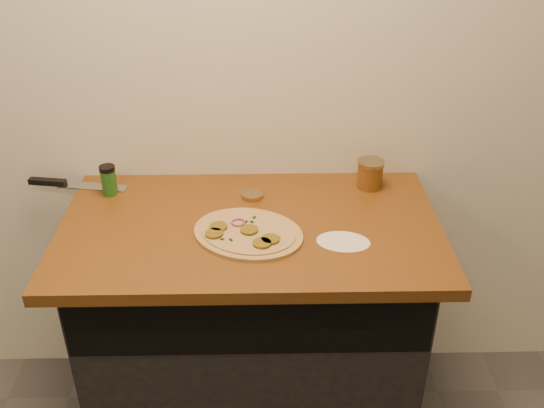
{
  "coord_description": "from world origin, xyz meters",
  "views": [
    {
      "loc": [
        0.04,
        -0.19,
        1.93
      ],
      "look_at": [
        0.07,
        1.45,
        0.95
      ],
      "focal_mm": 40.0,
      "sensor_mm": 36.0,
      "label": 1
    }
  ],
  "objects_px": {
    "pizza": "(247,233)",
    "spice_shaker": "(109,180)",
    "chefs_knife": "(69,184)",
    "salsa_jar": "(370,174)"
  },
  "relations": [
    {
      "from": "chefs_knife",
      "to": "salsa_jar",
      "type": "height_order",
      "value": "salsa_jar"
    },
    {
      "from": "chefs_knife",
      "to": "spice_shaker",
      "type": "height_order",
      "value": "spice_shaker"
    },
    {
      "from": "pizza",
      "to": "spice_shaker",
      "type": "distance_m",
      "value": 0.54
    },
    {
      "from": "pizza",
      "to": "salsa_jar",
      "type": "xyz_separation_m",
      "value": [
        0.42,
        0.3,
        0.04
      ]
    },
    {
      "from": "chefs_knife",
      "to": "spice_shaker",
      "type": "bearing_deg",
      "value": -20.87
    },
    {
      "from": "pizza",
      "to": "spice_shaker",
      "type": "bearing_deg",
      "value": 150.69
    },
    {
      "from": "pizza",
      "to": "spice_shaker",
      "type": "height_order",
      "value": "spice_shaker"
    },
    {
      "from": "pizza",
      "to": "salsa_jar",
      "type": "bearing_deg",
      "value": 35.39
    },
    {
      "from": "pizza",
      "to": "chefs_knife",
      "type": "xyz_separation_m",
      "value": [
        -0.63,
        0.33,
        -0.0
      ]
    },
    {
      "from": "pizza",
      "to": "salsa_jar",
      "type": "distance_m",
      "value": 0.52
    }
  ]
}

